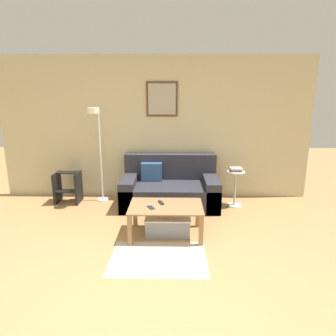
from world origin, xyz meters
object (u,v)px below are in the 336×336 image
(couch, at_px, (170,189))
(coffee_table, at_px, (166,211))
(remote_control, at_px, (161,202))
(step_stool, at_px, (68,187))
(cell_phone, at_px, (151,208))
(floor_lamp, at_px, (97,137))
(side_table, at_px, (235,185))
(storage_bin, at_px, (168,225))
(book_stack, at_px, (236,169))

(couch, bearing_deg, coffee_table, -91.74)
(coffee_table, distance_m, remote_control, 0.14)
(step_stool, bearing_deg, cell_phone, -40.07)
(couch, distance_m, remote_control, 1.10)
(couch, bearing_deg, remote_control, -95.49)
(floor_lamp, distance_m, cell_phone, 1.77)
(coffee_table, relative_size, side_table, 1.61)
(floor_lamp, xyz_separation_m, cell_phone, (0.99, -1.27, -0.74))
(storage_bin, height_order, cell_phone, cell_phone)
(coffee_table, distance_m, floor_lamp, 1.87)
(storage_bin, bearing_deg, remote_control, 151.02)
(book_stack, relative_size, remote_control, 1.38)
(storage_bin, relative_size, step_stool, 1.13)
(coffee_table, relative_size, remote_control, 6.58)
(book_stack, bearing_deg, storage_bin, -135.45)
(floor_lamp, xyz_separation_m, side_table, (2.35, -0.05, -0.81))
(remote_control, height_order, cell_phone, remote_control)
(side_table, bearing_deg, coffee_table, -135.61)
(coffee_table, height_order, cell_phone, cell_phone)
(couch, bearing_deg, floor_lamp, 179.53)
(book_stack, bearing_deg, couch, 178.72)
(couch, relative_size, step_stool, 3.00)
(book_stack, xyz_separation_m, remote_control, (-1.22, -1.06, -0.20))
(coffee_table, bearing_deg, floor_lamp, 135.06)
(coffee_table, height_order, step_stool, step_stool)
(side_table, distance_m, book_stack, 0.28)
(side_table, height_order, step_stool, side_table)
(couch, relative_size, storage_bin, 2.65)
(couch, xyz_separation_m, book_stack, (1.12, -0.02, 0.37))
(book_stack, bearing_deg, step_stool, 178.23)
(coffee_table, relative_size, cell_phone, 7.05)
(coffee_table, relative_size, storage_bin, 1.59)
(remote_control, bearing_deg, cell_phone, -147.28)
(step_stool, bearing_deg, couch, -2.07)
(remote_control, distance_m, step_stool, 2.06)
(side_table, distance_m, remote_control, 1.61)
(coffee_table, xyz_separation_m, side_table, (1.16, 1.13, 0.01))
(side_table, xyz_separation_m, remote_control, (-1.23, -1.04, 0.08))
(remote_control, bearing_deg, storage_bin, -50.23)
(remote_control, bearing_deg, couch, 63.26)
(side_table, bearing_deg, storage_bin, -135.93)
(couch, xyz_separation_m, step_stool, (-1.81, 0.07, 0.01))
(floor_lamp, relative_size, remote_control, 11.17)
(floor_lamp, height_order, step_stool, floor_lamp)
(side_table, relative_size, book_stack, 2.97)
(floor_lamp, distance_m, side_table, 2.48)
(storage_bin, bearing_deg, book_stack, 44.55)
(coffee_table, bearing_deg, side_table, 44.39)
(step_stool, bearing_deg, coffee_table, -35.00)
(storage_bin, distance_m, side_table, 1.59)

